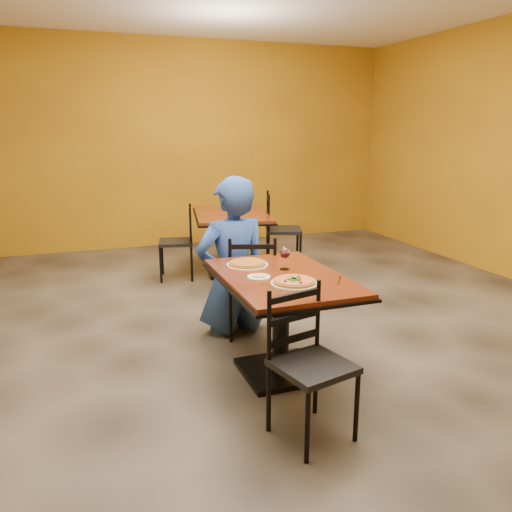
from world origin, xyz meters
name	(u,v)px	position (x,y,z in m)	size (l,w,h in m)	color
floor	(257,346)	(0.00, 0.00, 0.00)	(7.00, 8.00, 0.01)	black
wall_back	(164,145)	(0.00, 4.00, 1.50)	(7.00, 0.01, 3.00)	#AB7B13
table_main	(281,301)	(0.00, -0.50, 0.56)	(0.83, 1.23, 0.75)	#652710
table_second	(232,228)	(0.46, 2.17, 0.56)	(1.10, 1.44, 0.75)	#652710
chair_main_near	(313,367)	(-0.13, -1.28, 0.44)	(0.40, 0.40, 0.88)	black
chair_main_far	(252,285)	(0.05, 0.28, 0.44)	(0.40, 0.40, 0.89)	black
chair_second_left	(176,243)	(-0.23, 2.17, 0.43)	(0.39, 0.39, 0.87)	black
chair_second_right	(284,231)	(1.15, 2.17, 0.48)	(0.44, 0.44, 0.97)	black
diner	(232,256)	(-0.08, 0.41, 0.68)	(0.66, 0.43, 1.36)	navy
plate_main	(294,283)	(0.00, -0.72, 0.76)	(0.31, 0.31, 0.01)	white
pizza_main	(294,281)	(0.00, -0.72, 0.77)	(0.28, 0.28, 0.02)	maroon
plate_far	(247,265)	(-0.14, -0.18, 0.76)	(0.31, 0.31, 0.01)	white
pizza_far	(247,263)	(-0.14, -0.18, 0.77)	(0.28, 0.28, 0.02)	#BB8A24
side_plate	(259,277)	(-0.17, -0.51, 0.76)	(0.16, 0.16, 0.01)	white
dip	(259,276)	(-0.17, -0.51, 0.76)	(0.09, 0.09, 0.01)	tan
wine_glass	(285,257)	(0.08, -0.37, 0.84)	(0.08, 0.08, 0.18)	white
fork	(269,287)	(-0.18, -0.73, 0.75)	(0.01, 0.19, 0.00)	silver
knife	(339,281)	(0.31, -0.76, 0.75)	(0.01, 0.21, 0.00)	silver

